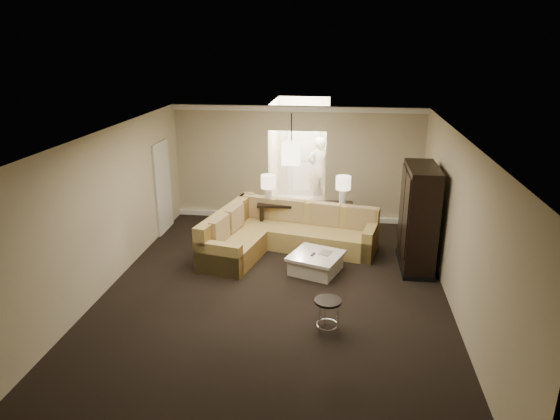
# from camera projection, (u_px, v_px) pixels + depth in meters

# --- Properties ---
(ground) EXTENTS (8.00, 8.00, 0.00)m
(ground) POSITION_uv_depth(u_px,v_px,m) (274.00, 294.00, 8.80)
(ground) COLOR black
(ground) RESTS_ON ground
(wall_back) EXTENTS (6.00, 0.04, 2.80)m
(wall_back) POSITION_uv_depth(u_px,v_px,m) (297.00, 164.00, 12.10)
(wall_back) COLOR #BAAC8D
(wall_back) RESTS_ON ground
(wall_front) EXTENTS (6.00, 0.04, 2.80)m
(wall_front) POSITION_uv_depth(u_px,v_px,m) (214.00, 366.00, 4.59)
(wall_front) COLOR #BAAC8D
(wall_front) RESTS_ON ground
(wall_left) EXTENTS (0.04, 8.00, 2.80)m
(wall_left) POSITION_uv_depth(u_px,v_px,m) (104.00, 212.00, 8.71)
(wall_left) COLOR #BAAC8D
(wall_left) RESTS_ON ground
(wall_right) EXTENTS (0.04, 8.00, 2.80)m
(wall_right) POSITION_uv_depth(u_px,v_px,m) (459.00, 228.00, 7.99)
(wall_right) COLOR #BAAC8D
(wall_right) RESTS_ON ground
(ceiling) EXTENTS (6.00, 8.00, 0.02)m
(ceiling) POSITION_uv_depth(u_px,v_px,m) (274.00, 137.00, 7.89)
(ceiling) COLOR silver
(ceiling) RESTS_ON wall_back
(crown_molding) EXTENTS (6.00, 0.10, 0.12)m
(crown_molding) POSITION_uv_depth(u_px,v_px,m) (297.00, 109.00, 11.62)
(crown_molding) COLOR white
(crown_molding) RESTS_ON wall_back
(baseboard) EXTENTS (6.00, 0.10, 0.12)m
(baseboard) POSITION_uv_depth(u_px,v_px,m) (296.00, 217.00, 12.49)
(baseboard) COLOR white
(baseboard) RESTS_ON ground
(side_door) EXTENTS (0.05, 0.90, 2.10)m
(side_door) POSITION_uv_depth(u_px,v_px,m) (163.00, 187.00, 11.45)
(side_door) COLOR silver
(side_door) RESTS_ON ground
(foyer) EXTENTS (1.44, 2.02, 2.80)m
(foyer) POSITION_uv_depth(u_px,v_px,m) (302.00, 156.00, 13.39)
(foyer) COLOR white
(foyer) RESTS_ON ground
(sectional_sofa) EXTENTS (3.57, 2.65, 0.94)m
(sectional_sofa) POSITION_uv_depth(u_px,v_px,m) (280.00, 234.00, 10.52)
(sectional_sofa) COLOR brown
(sectional_sofa) RESTS_ON ground
(coffee_table) EXTENTS (1.17, 1.17, 0.38)m
(coffee_table) POSITION_uv_depth(u_px,v_px,m) (316.00, 263.00, 9.60)
(coffee_table) COLOR beige
(coffee_table) RESTS_ON ground
(console_table) EXTENTS (2.15, 0.63, 0.82)m
(console_table) POSITION_uv_depth(u_px,v_px,m) (305.00, 217.00, 11.17)
(console_table) COLOR black
(console_table) RESTS_ON ground
(armoire) EXTENTS (0.60, 1.41, 2.03)m
(armoire) POSITION_uv_depth(u_px,v_px,m) (418.00, 220.00, 9.60)
(armoire) COLOR black
(armoire) RESTS_ON ground
(drink_table) EXTENTS (0.41, 0.41, 0.52)m
(drink_table) POSITION_uv_depth(u_px,v_px,m) (328.00, 309.00, 7.60)
(drink_table) COLOR black
(drink_table) RESTS_ON ground
(table_lamp_left) EXTENTS (0.33, 0.33, 0.63)m
(table_lamp_left) POSITION_uv_depth(u_px,v_px,m) (268.00, 184.00, 10.97)
(table_lamp_left) COLOR silver
(table_lamp_left) RESTS_ON console_table
(table_lamp_right) EXTENTS (0.33, 0.33, 0.63)m
(table_lamp_right) POSITION_uv_depth(u_px,v_px,m) (343.00, 186.00, 10.88)
(table_lamp_right) COLOR silver
(table_lamp_right) RESTS_ON console_table
(pendant_light) EXTENTS (0.38, 0.38, 1.09)m
(pendant_light) POSITION_uv_depth(u_px,v_px,m) (291.00, 153.00, 10.70)
(pendant_light) COLOR black
(pendant_light) RESTS_ON ceiling
(person) EXTENTS (0.84, 0.70, 1.97)m
(person) POSITION_uv_depth(u_px,v_px,m) (318.00, 165.00, 13.68)
(person) COLOR beige
(person) RESTS_ON ground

